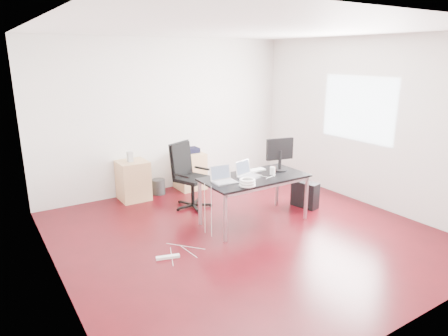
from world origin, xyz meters
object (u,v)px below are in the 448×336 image
desk (254,180)px  filing_cabinet_left (133,180)px  filing_cabinet_right (190,171)px  pc_tower (305,194)px  office_chair (188,172)px

desk → filing_cabinet_left: size_ratio=2.29×
filing_cabinet_right → pc_tower: bearing=-58.6°
filing_cabinet_right → pc_tower: 2.26m
pc_tower → filing_cabinet_right: bearing=108.7°
desk → pc_tower: size_ratio=3.56×
filing_cabinet_left → pc_tower: filing_cabinet_left is taller
office_chair → pc_tower: bearing=-57.3°
desk → office_chair: office_chair is taller
office_chair → pc_tower: 2.01m
desk → pc_tower: 1.20m
filing_cabinet_right → pc_tower: filing_cabinet_right is taller
office_chair → filing_cabinet_right: size_ratio=1.54×
filing_cabinet_left → pc_tower: 3.01m
filing_cabinet_left → filing_cabinet_right: size_ratio=1.00×
pc_tower → filing_cabinet_left: bearing=127.5°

